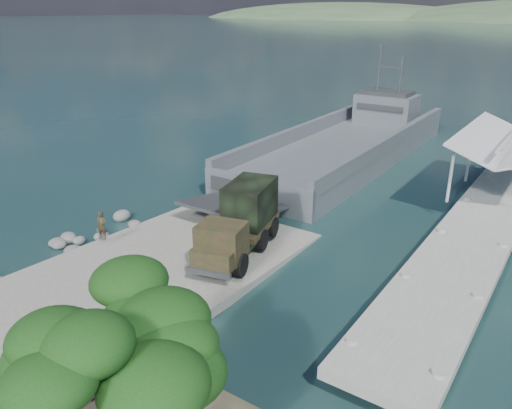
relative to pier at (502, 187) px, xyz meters
name	(u,v)px	position (x,y,z in m)	size (l,w,h in m)	color
ground	(169,267)	(-13.00, -18.77, -1.60)	(1400.00, 1400.00, 0.00)	#183B3A
boat_ramp	(155,270)	(-13.00, -19.77, -1.35)	(10.00, 18.00, 0.50)	gray
shoreline_rocks	(100,236)	(-19.20, -18.27, -1.60)	(3.20, 5.60, 0.90)	#575755
pier	(502,187)	(0.00, 0.00, 0.00)	(6.40, 44.00, 6.10)	gray
landing_craft	(345,151)	(-13.84, 4.95, -0.77)	(8.95, 34.41, 10.19)	#4F565D
military_truck	(241,221)	(-10.41, -15.70, 0.63)	(3.98, 7.82, 3.48)	black
soldier	(102,232)	(-17.17, -19.59, -0.30)	(0.59, 0.38, 1.60)	black
overhang_tree	(132,348)	(-4.38, -28.74, 3.23)	(6.64, 6.12, 6.03)	#391F16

